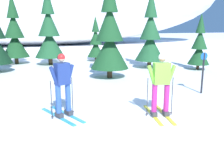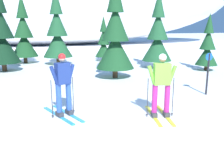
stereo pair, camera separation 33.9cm
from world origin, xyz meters
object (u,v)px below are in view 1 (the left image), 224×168
pine_tree_right (150,36)px  skier_lime_jacket (161,84)px  skier_navy_jacket (63,85)px  pine_tree_center_right (96,43)px  pine_tree_left (14,35)px  pine_tree_far_right (199,47)px  pine_tree_center (110,37)px  trail_marker_post (203,71)px  pine_tree_center_left (49,33)px

pine_tree_right → skier_lime_jacket: bearing=-113.5°
skier_navy_jacket → pine_tree_center_right: bearing=71.4°
pine_tree_left → pine_tree_right: (7.72, -4.06, -0.00)m
pine_tree_left → pine_tree_far_right: size_ratio=1.42×
skier_navy_jacket → pine_tree_center: size_ratio=0.38×
trail_marker_post → pine_tree_center_left: bearing=119.0°
pine_tree_far_right → skier_lime_jacket: bearing=-132.6°
skier_navy_jacket → pine_tree_right: (5.95, 6.88, 0.94)m
pine_tree_center_left → pine_tree_center: bearing=-64.3°
skier_navy_jacket → pine_tree_center_right: 11.19m
pine_tree_left → trail_marker_post: size_ratio=2.89×
skier_navy_jacket → pine_tree_left: 11.12m
pine_tree_center_left → pine_tree_center: pine_tree_center_left is taller
pine_tree_right → pine_tree_far_right: bearing=-31.6°
skier_navy_jacket → pine_tree_center_right: (3.56, 10.60, 0.37)m
skier_navy_jacket → pine_tree_center_left: 9.94m
pine_tree_left → pine_tree_center_left: size_ratio=0.93×
skier_lime_jacket → pine_tree_right: size_ratio=0.40×
skier_navy_jacket → pine_tree_right: size_ratio=0.40×
skier_lime_jacket → trail_marker_post: size_ratio=1.16×
pine_tree_left → skier_navy_jacket: bearing=-80.8°
pine_tree_center → pine_tree_center_right: pine_tree_center is taller
skier_navy_jacket → pine_tree_center_left: size_ratio=0.37×
pine_tree_center_right → pine_tree_center_left: bearing=-167.3°
skier_navy_jacket → skier_lime_jacket: (2.62, -0.78, 0.02)m
pine_tree_right → pine_tree_far_right: pine_tree_right is taller
skier_lime_jacket → pine_tree_center: pine_tree_center is taller
pine_tree_center → pine_tree_center_right: (0.75, 5.83, -0.68)m
pine_tree_center_left → pine_tree_far_right: 9.16m
pine_tree_center → pine_tree_right: pine_tree_center is taller
pine_tree_center_right → pine_tree_center: bearing=-97.3°
pine_tree_center_left → pine_tree_right: size_ratio=1.08×
pine_tree_center → trail_marker_post: pine_tree_center is taller
pine_tree_center_left → pine_tree_center_right: pine_tree_center_left is taller
pine_tree_far_right → pine_tree_left: bearing=151.3°
pine_tree_left → pine_tree_center: size_ratio=0.95×
skier_lime_jacket → pine_tree_right: pine_tree_right is taller
pine_tree_left → pine_tree_center: (4.58, -6.17, 0.11)m
pine_tree_center_left → pine_tree_right: 6.35m
pine_tree_far_right → pine_tree_center: bearing=-173.2°
skier_lime_jacket → pine_tree_right: 8.40m
pine_tree_center_right → trail_marker_post: pine_tree_center_right is taller
pine_tree_far_right → trail_marker_post: pine_tree_far_right is taller
pine_tree_right → trail_marker_post: bearing=-96.3°
pine_tree_center_right → pine_tree_right: pine_tree_right is taller
skier_navy_jacket → pine_tree_right: pine_tree_right is taller
pine_tree_left → pine_tree_center_left: (2.12, -1.06, 0.15)m
skier_lime_jacket → pine_tree_right: (3.33, 7.66, 0.92)m
pine_tree_center_left → pine_tree_far_right: pine_tree_center_left is taller
pine_tree_center → pine_tree_right: size_ratio=1.06×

